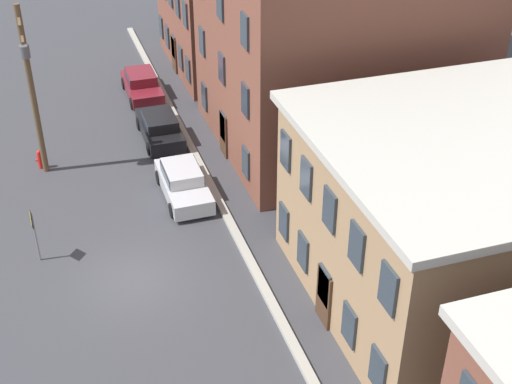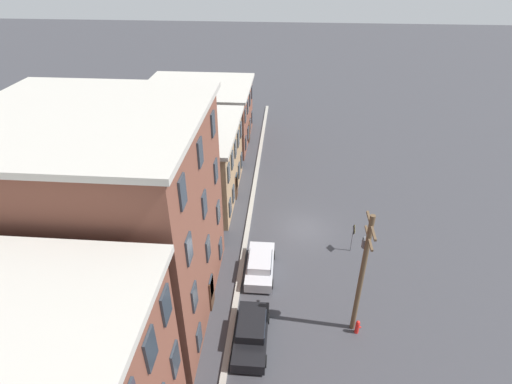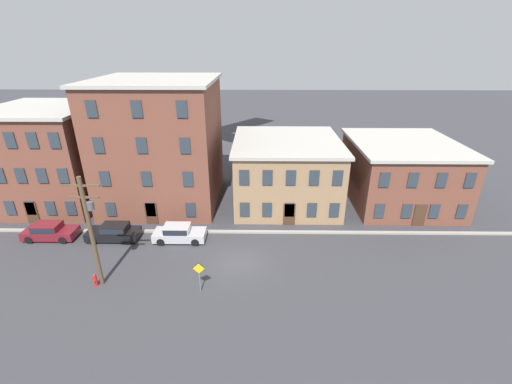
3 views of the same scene
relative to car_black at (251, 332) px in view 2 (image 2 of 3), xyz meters
The scene contains 10 objects.
ground_plane 11.40m from the car_black, 16.56° to the right, with size 200.00×200.00×0.00m, color #38383D.
kerb_strip 11.00m from the car_black, ahead, with size 56.00×0.36×0.16m, color #9E998E.
apartment_midblock 10.40m from the car_black, 73.57° to the left, with size 11.59×11.88×12.54m.
apartment_far 17.58m from the car_black, 28.47° to the left, with size 10.78×11.59×6.65m.
apartment_annex 28.64m from the car_black, 17.08° to the left, with size 10.48×11.77×6.44m.
car_black is the anchor object (origin of this frame).
car_silver 5.63m from the car_black, ahead, with size 4.40×1.92×1.43m.
caution_sign 10.85m from the car_black, 38.04° to the right, with size 0.89×0.08×2.39m.
utility_pole 7.19m from the car_black, 76.24° to the right, with size 2.40×0.44×8.17m.
fire_hydrant 6.21m from the car_black, 80.18° to the right, with size 0.24×0.34×0.96m.
Camera 2 is at (-25.85, 1.79, 19.44)m, focal length 28.00 mm.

